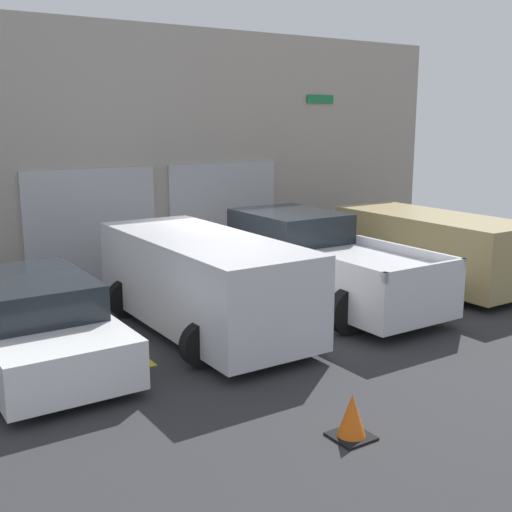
{
  "coord_description": "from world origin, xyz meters",
  "views": [
    {
      "loc": [
        -6.66,
        -11.07,
        3.7
      ],
      "look_at": [
        0.0,
        -0.88,
        1.1
      ],
      "focal_mm": 45.0,
      "sensor_mm": 36.0,
      "label": 1
    }
  ],
  "objects_px": {
    "sedan_white": "(35,323)",
    "van_right": "(202,280)",
    "sedan_side": "(430,247)",
    "traffic_cone": "(352,418)",
    "pickup_truck": "(321,263)"
  },
  "relations": [
    {
      "from": "sedan_side",
      "to": "van_right",
      "type": "height_order",
      "value": "van_right"
    },
    {
      "from": "sedan_white",
      "to": "pickup_truck",
      "type": "bearing_deg",
      "value": 2.46
    },
    {
      "from": "van_right",
      "to": "sedan_white",
      "type": "bearing_deg",
      "value": 179.54
    },
    {
      "from": "sedan_side",
      "to": "traffic_cone",
      "type": "distance_m",
      "value": 7.7
    },
    {
      "from": "sedan_side",
      "to": "van_right",
      "type": "relative_size",
      "value": 0.93
    },
    {
      "from": "sedan_white",
      "to": "sedan_side",
      "type": "bearing_deg",
      "value": -0.15
    },
    {
      "from": "sedan_white",
      "to": "traffic_cone",
      "type": "relative_size",
      "value": 7.9
    },
    {
      "from": "sedan_white",
      "to": "sedan_side",
      "type": "height_order",
      "value": "sedan_side"
    },
    {
      "from": "pickup_truck",
      "to": "traffic_cone",
      "type": "bearing_deg",
      "value": -125.23
    },
    {
      "from": "pickup_truck",
      "to": "traffic_cone",
      "type": "relative_size",
      "value": 9.21
    },
    {
      "from": "sedan_white",
      "to": "van_right",
      "type": "relative_size",
      "value": 0.88
    },
    {
      "from": "van_right",
      "to": "traffic_cone",
      "type": "distance_m",
      "value": 4.53
    },
    {
      "from": "sedan_side",
      "to": "pickup_truck",
      "type": "bearing_deg",
      "value": 174.64
    },
    {
      "from": "van_right",
      "to": "sedan_side",
      "type": "bearing_deg",
      "value": 0.0
    },
    {
      "from": "pickup_truck",
      "to": "van_right",
      "type": "xyz_separation_m",
      "value": [
        -2.91,
        -0.27,
        0.09
      ]
    }
  ]
}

